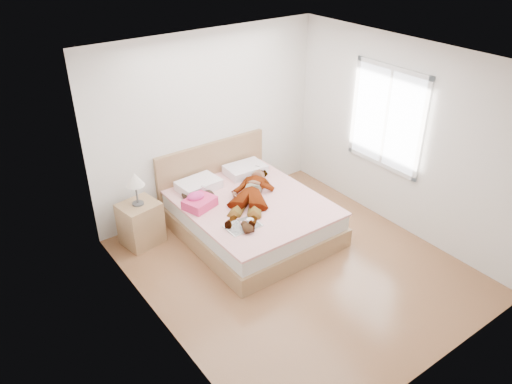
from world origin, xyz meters
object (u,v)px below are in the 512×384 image
woman (251,191)px  towel (199,201)px  phone (204,187)px  nightstand (140,220)px  bed (248,213)px  plush_toy (247,227)px  coffee_mug (250,222)px  magazine (243,226)px

woman → towel: bearing=-153.6°
phone → towel: towel is taller
towel → nightstand: 0.82m
nightstand → woman: bearing=-24.9°
bed → plush_toy: bearing=-126.0°
phone → plush_toy: (-0.00, -1.02, -0.10)m
plush_toy → nightstand: (-0.86, 1.25, -0.22)m
bed → plush_toy: size_ratio=9.70×
coffee_mug → nightstand: 1.52m
woman → bed: (-0.04, 0.02, -0.35)m
phone → magazine: 0.91m
magazine → nightstand: 1.44m
coffee_mug → woman: bearing=52.8°
coffee_mug → plush_toy: bearing=-140.0°
coffee_mug → plush_toy: size_ratio=0.60×
towel → nightstand: bearing=149.3°
towel → magazine: bearing=-74.5°
phone → coffee_mug: (0.10, -0.93, -0.11)m
towel → plush_toy: (0.18, -0.85, -0.02)m
coffee_mug → plush_toy: 0.14m
phone → magazine: size_ratio=0.19×
magazine → coffee_mug: size_ratio=3.42×
phone → towel: size_ratio=0.18×
nightstand → magazine: bearing=-52.1°
woman → bed: size_ratio=0.77×
coffee_mug → plush_toy: plush_toy is taller
woman → phone: size_ratio=18.82×
magazine → plush_toy: (-0.02, -0.12, 0.05)m
towel → magazine: size_ratio=1.07×
woman → nightstand: (-1.36, 0.63, -0.27)m
woman → plush_toy: 0.80m
bed → towel: bed is taller
magazine → nightstand: (-0.88, 1.13, -0.17)m
woman → plush_toy: size_ratio=7.50×
coffee_mug → nightstand: bearing=129.6°
woman → towel: woman is taller
woman → towel: 0.72m
bed → magazine: 0.72m
woman → phone: woman is taller
phone → coffee_mug: size_ratio=0.66×
towel → coffee_mug: bearing=-69.5°
phone → nightstand: 0.95m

